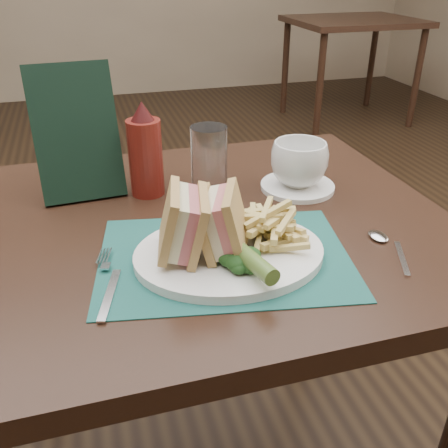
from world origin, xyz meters
name	(u,v)px	position (x,y,z in m)	size (l,w,h in m)	color
floor	(171,348)	(0.00, 0.00, 0.00)	(7.00, 7.00, 0.00)	black
wall_back	(100,96)	(0.00, 3.50, 0.00)	(6.00, 6.00, 0.00)	gray
table_main	(205,371)	(0.00, -0.50, 0.38)	(0.90, 0.75, 0.75)	black
table_bg_right	(348,71)	(1.82, 2.22, 0.38)	(0.90, 0.75, 0.75)	black
placemat	(225,257)	(0.01, -0.64, 0.75)	(0.39, 0.28, 0.00)	#195049
plate	(229,254)	(0.01, -0.64, 0.76)	(0.30, 0.24, 0.01)	white
sandwich_half_a	(169,223)	(-0.08, -0.63, 0.82)	(0.06, 0.11, 0.10)	tan
sandwich_half_b	(209,221)	(-0.02, -0.63, 0.82)	(0.06, 0.10, 0.09)	tan
kale_garnish	(239,262)	(0.01, -0.70, 0.78)	(0.11, 0.08, 0.03)	black
pickle_spear	(249,258)	(0.02, -0.71, 0.79)	(0.03, 0.03, 0.12)	#466627
fries_pile	(268,224)	(0.08, -0.63, 0.80)	(0.18, 0.20, 0.06)	#D4BB6A
fork	(108,280)	(-0.18, -0.66, 0.76)	(0.03, 0.17, 0.01)	silver
spoon	(393,249)	(0.27, -0.69, 0.76)	(0.03, 0.15, 0.01)	silver
saucer	(297,186)	(0.22, -0.42, 0.76)	(0.15, 0.15, 0.01)	white
coffee_cup	(299,164)	(0.22, -0.42, 0.80)	(0.11, 0.11, 0.09)	white
drinking_glass	(209,159)	(0.05, -0.37, 0.81)	(0.07, 0.07, 0.13)	silver
ketchup_bottle	(145,149)	(-0.07, -0.36, 0.84)	(0.07, 0.07, 0.19)	#5E1610
check_presenter	(76,133)	(-0.20, -0.33, 0.87)	(0.16, 0.02, 0.26)	black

